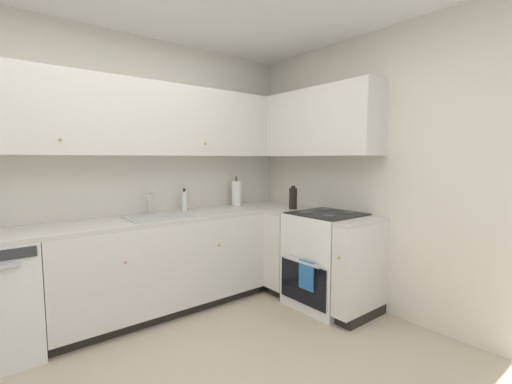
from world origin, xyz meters
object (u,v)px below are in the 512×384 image
(oil_bottle, at_px, (293,198))
(soap_bottle, at_px, (184,201))
(paper_towel_roll, at_px, (236,193))
(oven_range, at_px, (326,259))

(oil_bottle, bearing_deg, soap_bottle, 147.52)
(soap_bottle, distance_m, paper_towel_roll, 0.63)
(oven_range, distance_m, paper_towel_roll, 1.22)
(oven_range, xyz_separation_m, soap_bottle, (-0.97, 1.05, 0.54))
(oven_range, bearing_deg, paper_towel_roll, 107.95)
(oven_range, bearing_deg, oil_bottle, 92.38)
(soap_bottle, bearing_deg, oil_bottle, -32.48)
(paper_towel_roll, bearing_deg, soap_bottle, 178.19)
(oven_range, height_order, paper_towel_roll, paper_towel_roll)
(paper_towel_roll, bearing_deg, oven_range, -72.05)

